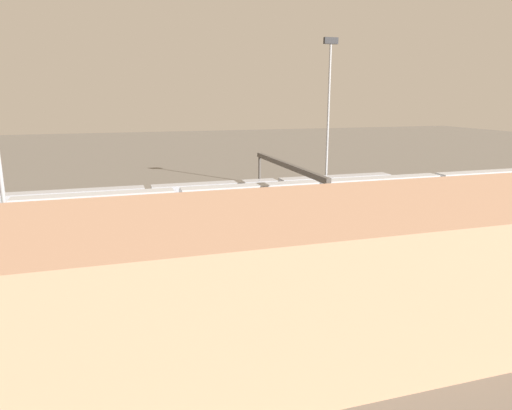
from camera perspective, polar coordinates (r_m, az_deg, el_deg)
The scene contains 15 objects.
ground_plane at distance 72.99m, azimuth -1.80°, elevation -1.86°, with size 400.00×400.00×0.00m, color #60594F.
track_bed_0 at distance 84.74m, azimuth -4.05°, elevation 0.29°, with size 140.00×2.80×0.12m, color #4C443D.
track_bed_1 at distance 80.01m, azimuth -3.23°, elevation -0.48°, with size 140.00×2.80×0.12m, color #4C443D.
track_bed_2 at distance 75.31m, azimuth -2.31°, elevation -1.34°, with size 140.00×2.80×0.12m, color #4C443D.
track_bed_3 at distance 70.66m, azimuth -1.26°, elevation -2.32°, with size 140.00×2.80×0.12m, color #4C443D.
track_bed_4 at distance 66.05m, azimuth -0.06°, elevation -3.43°, with size 140.00×2.80×0.12m, color #4C443D.
track_bed_5 at distance 61.51m, azimuth 1.32°, elevation -4.70°, with size 140.00×2.80×0.12m, color #4C443D.
train_on_track_4 at distance 62.83m, azimuth -19.22°, elevation -3.07°, with size 10.00×3.00×5.00m.
train_on_track_0 at distance 84.02m, azimuth -5.03°, elevation 1.53°, with size 71.40×3.00×3.80m.
train_on_track_5 at distance 68.69m, azimuth 15.82°, elevation -1.61°, with size 71.40×3.06×3.80m.
train_on_track_2 at distance 75.34m, azimuth -0.58°, elevation 0.66°, with size 119.80×3.06×5.00m.
train_on_track_1 at distance 84.36m, azimuth 6.68°, elevation 1.52°, with size 95.60×3.06×3.80m.
light_mast_0 at distance 92.34m, azimuth 9.06°, elevation 13.01°, with size 2.80×0.70×30.07m.
signal_gantry at distance 73.77m, azimuth 3.91°, elevation 4.28°, with size 0.70×30.00×8.80m.
maintenance_shed at distance 36.95m, azimuth 9.89°, elevation -8.35°, with size 58.82×16.53×11.07m, color tan.
Camera 1 is at (18.66, 67.96, 19.00)m, focal length 32.13 mm.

